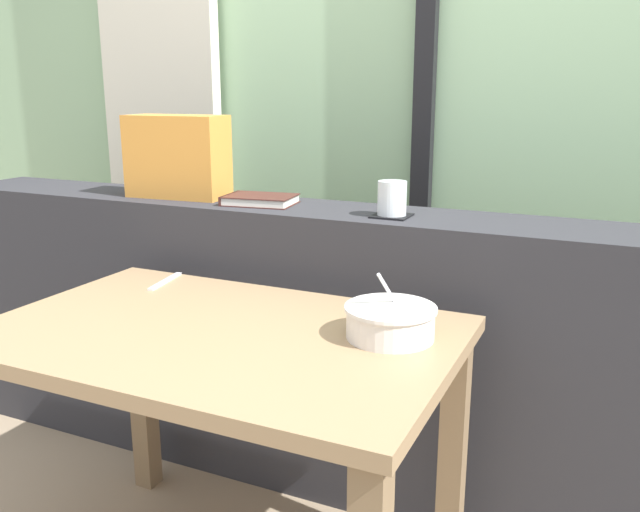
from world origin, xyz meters
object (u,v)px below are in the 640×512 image
at_px(breakfast_table, 219,375).
at_px(coaster_square, 392,216).
at_px(closed_book, 260,200).
at_px(juice_glass, 392,200).
at_px(throw_pillow, 178,156).
at_px(soup_bowl, 390,322).
at_px(fork_utensil, 165,281).

height_order(breakfast_table, coaster_square, coaster_square).
height_order(breakfast_table, closed_book, closed_book).
height_order(juice_glass, throw_pillow, throw_pillow).
bearing_deg(breakfast_table, juice_glass, 67.01).
bearing_deg(juice_glass, coaster_square, 0.00).
bearing_deg(breakfast_table, closed_book, 110.22).
bearing_deg(juice_glass, closed_book, 176.66).
xyz_separation_m(breakfast_table, closed_book, (-0.20, 0.56, 0.31)).
bearing_deg(throw_pillow, closed_book, -2.52).
xyz_separation_m(juice_glass, soup_bowl, (0.14, -0.42, -0.20)).
bearing_deg(closed_book, juice_glass, -3.34).
relative_size(juice_glass, closed_book, 0.41).
bearing_deg(closed_book, coaster_square, -3.34).
bearing_deg(coaster_square, soup_bowl, -70.96).
xyz_separation_m(juice_glass, fork_utensil, (-0.57, -0.28, -0.23)).
height_order(coaster_square, soup_bowl, coaster_square).
relative_size(breakfast_table, closed_book, 4.67).
height_order(throw_pillow, soup_bowl, throw_pillow).
xyz_separation_m(throw_pillow, soup_bowl, (0.88, -0.45, -0.28)).
bearing_deg(soup_bowl, breakfast_table, -162.69).
xyz_separation_m(juice_glass, throw_pillow, (-0.74, 0.04, 0.08)).
bearing_deg(juice_glass, throw_pillow, 177.00).
relative_size(throw_pillow, fork_utensil, 1.88).
bearing_deg(throw_pillow, coaster_square, -3.00).
relative_size(breakfast_table, soup_bowl, 5.29).
relative_size(closed_book, fork_utensil, 1.34).
height_order(coaster_square, fork_utensil, coaster_square).
relative_size(closed_book, soup_bowl, 1.13).
bearing_deg(fork_utensil, juice_glass, 16.40).
xyz_separation_m(juice_glass, closed_book, (-0.43, 0.03, -0.03)).
distance_m(coaster_square, juice_glass, 0.04).
distance_m(closed_book, soup_bowl, 0.74).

